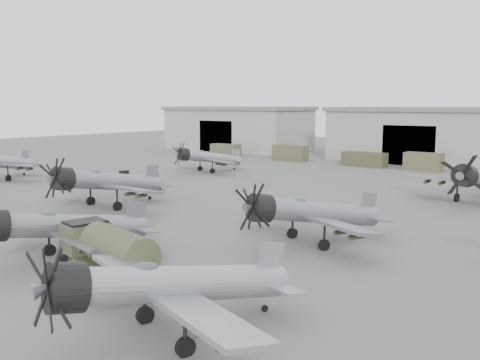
{
  "coord_description": "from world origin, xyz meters",
  "views": [
    {
      "loc": [
        29.37,
        -23.42,
        9.11
      ],
      "look_at": [
        0.62,
        13.35,
        2.5
      ],
      "focal_mm": 40.0,
      "sensor_mm": 36.0,
      "label": 1
    }
  ],
  "objects_px": {
    "aircraft_near_2": "(160,286)",
    "aircraft_far_0": "(205,157)",
    "aircraft_near_1": "(58,227)",
    "tug_trailer": "(134,180)",
    "fuel_tanker": "(109,249)",
    "aircraft_far_1": "(479,179)",
    "aircraft_mid_1": "(102,182)",
    "aircraft_mid_2": "(306,212)",
    "ground_crew": "(158,176)"
  },
  "relations": [
    {
      "from": "tug_trailer",
      "to": "aircraft_mid_1",
      "type": "bearing_deg",
      "value": -42.49
    },
    {
      "from": "aircraft_mid_2",
      "to": "tug_trailer",
      "type": "height_order",
      "value": "aircraft_mid_2"
    },
    {
      "from": "aircraft_far_0",
      "to": "fuel_tanker",
      "type": "distance_m",
      "value": 44.99
    },
    {
      "from": "tug_trailer",
      "to": "aircraft_near_2",
      "type": "bearing_deg",
      "value": -29.04
    },
    {
      "from": "aircraft_near_2",
      "to": "aircraft_far_1",
      "type": "relative_size",
      "value": 0.91
    },
    {
      "from": "aircraft_mid_2",
      "to": "aircraft_far_0",
      "type": "bearing_deg",
      "value": 164.69
    },
    {
      "from": "aircraft_far_1",
      "to": "tug_trailer",
      "type": "xyz_separation_m",
      "value": [
        -33.94,
        -11.64,
        -1.81
      ]
    },
    {
      "from": "aircraft_near_1",
      "to": "aircraft_mid_1",
      "type": "bearing_deg",
      "value": 144.75
    },
    {
      "from": "aircraft_near_1",
      "to": "aircraft_far_1",
      "type": "xyz_separation_m",
      "value": [
        14.37,
        34.3,
        0.28
      ]
    },
    {
      "from": "aircraft_near_2",
      "to": "aircraft_far_0",
      "type": "xyz_separation_m",
      "value": [
        -33.44,
        40.15,
        -0.15
      ]
    },
    {
      "from": "aircraft_mid_1",
      "to": "aircraft_far_0",
      "type": "xyz_separation_m",
      "value": [
        -9.73,
        24.65,
        -0.33
      ]
    },
    {
      "from": "aircraft_far_0",
      "to": "aircraft_far_1",
      "type": "relative_size",
      "value": 0.85
    },
    {
      "from": "fuel_tanker",
      "to": "tug_trailer",
      "type": "relative_size",
      "value": 1.01
    },
    {
      "from": "aircraft_far_0",
      "to": "tug_trailer",
      "type": "relative_size",
      "value": 1.44
    },
    {
      "from": "aircraft_mid_1",
      "to": "tug_trailer",
      "type": "height_order",
      "value": "aircraft_mid_1"
    },
    {
      "from": "aircraft_near_1",
      "to": "tug_trailer",
      "type": "relative_size",
      "value": 1.51
    },
    {
      "from": "aircraft_near_1",
      "to": "aircraft_mid_2",
      "type": "height_order",
      "value": "aircraft_mid_2"
    },
    {
      "from": "aircraft_mid_2",
      "to": "ground_crew",
      "type": "height_order",
      "value": "aircraft_mid_2"
    },
    {
      "from": "aircraft_near_1",
      "to": "aircraft_mid_2",
      "type": "relative_size",
      "value": 1.01
    },
    {
      "from": "aircraft_near_2",
      "to": "aircraft_far_0",
      "type": "bearing_deg",
      "value": 148.04
    },
    {
      "from": "fuel_tanker",
      "to": "aircraft_mid_1",
      "type": "bearing_deg",
      "value": 154.48
    },
    {
      "from": "aircraft_near_1",
      "to": "tug_trailer",
      "type": "xyz_separation_m",
      "value": [
        -19.57,
        22.66,
        -1.53
      ]
    },
    {
      "from": "ground_crew",
      "to": "aircraft_mid_1",
      "type": "bearing_deg",
      "value": -176.21
    },
    {
      "from": "aircraft_far_0",
      "to": "aircraft_far_1",
      "type": "xyz_separation_m",
      "value": [
        35.58,
        -2.3,
        0.36
      ]
    },
    {
      "from": "aircraft_near_2",
      "to": "aircraft_mid_2",
      "type": "distance_m",
      "value": 16.18
    },
    {
      "from": "aircraft_mid_2",
      "to": "aircraft_near_2",
      "type": "bearing_deg",
      "value": -56.16
    },
    {
      "from": "ground_crew",
      "to": "tug_trailer",
      "type": "bearing_deg",
      "value": 136.76
    },
    {
      "from": "aircraft_near_2",
      "to": "aircraft_mid_1",
      "type": "height_order",
      "value": "aircraft_mid_1"
    },
    {
      "from": "aircraft_mid_2",
      "to": "aircraft_far_1",
      "type": "xyz_separation_m",
      "value": [
        5.12,
        21.95,
        0.24
      ]
    },
    {
      "from": "aircraft_near_1",
      "to": "aircraft_far_0",
      "type": "bearing_deg",
      "value": 130.99
    },
    {
      "from": "aircraft_mid_1",
      "to": "ground_crew",
      "type": "bearing_deg",
      "value": 119.75
    },
    {
      "from": "aircraft_far_0",
      "to": "tug_trailer",
      "type": "distance_m",
      "value": 14.11
    },
    {
      "from": "aircraft_near_1",
      "to": "ground_crew",
      "type": "distance_m",
      "value": 31.5
    },
    {
      "from": "tug_trailer",
      "to": "ground_crew",
      "type": "height_order",
      "value": "ground_crew"
    },
    {
      "from": "aircraft_far_0",
      "to": "tug_trailer",
      "type": "height_order",
      "value": "aircraft_far_0"
    },
    {
      "from": "aircraft_near_1",
      "to": "aircraft_near_2",
      "type": "xyz_separation_m",
      "value": [
        12.23,
        -3.55,
        0.07
      ]
    },
    {
      "from": "aircraft_near_2",
      "to": "aircraft_mid_2",
      "type": "relative_size",
      "value": 1.03
    },
    {
      "from": "aircraft_far_1",
      "to": "aircraft_far_0",
      "type": "bearing_deg",
      "value": 179.76
    },
    {
      "from": "aircraft_far_1",
      "to": "aircraft_near_1",
      "type": "bearing_deg",
      "value": -109.28
    },
    {
      "from": "aircraft_near_2",
      "to": "aircraft_mid_2",
      "type": "xyz_separation_m",
      "value": [
        -2.98,
        15.9,
        -0.03
      ]
    },
    {
      "from": "aircraft_far_0",
      "to": "aircraft_far_1",
      "type": "distance_m",
      "value": 35.66
    },
    {
      "from": "aircraft_far_0",
      "to": "aircraft_mid_1",
      "type": "bearing_deg",
      "value": -50.22
    },
    {
      "from": "aircraft_mid_2",
      "to": "tug_trailer",
      "type": "distance_m",
      "value": 30.65
    },
    {
      "from": "aircraft_mid_1",
      "to": "aircraft_far_1",
      "type": "relative_size",
      "value": 0.98
    },
    {
      "from": "aircraft_near_1",
      "to": "tug_trailer",
      "type": "height_order",
      "value": "aircraft_near_1"
    },
    {
      "from": "aircraft_mid_2",
      "to": "aircraft_near_1",
      "type": "bearing_deg",
      "value": -103.61
    },
    {
      "from": "aircraft_far_1",
      "to": "aircraft_mid_1",
      "type": "bearing_deg",
      "value": -135.69
    },
    {
      "from": "aircraft_far_0",
      "to": "aircraft_near_1",
      "type": "bearing_deg",
      "value": -41.67
    },
    {
      "from": "aircraft_mid_1",
      "to": "aircraft_mid_2",
      "type": "relative_size",
      "value": 1.12
    },
    {
      "from": "aircraft_mid_2",
      "to": "aircraft_far_0",
      "type": "height_order",
      "value": "aircraft_mid_2"
    }
  ]
}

